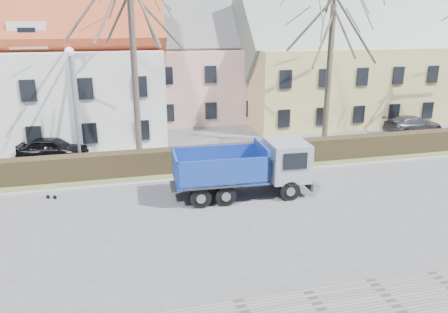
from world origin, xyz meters
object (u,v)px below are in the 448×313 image
object	(u,v)px
parked_car_a	(53,148)
parked_car_b	(413,125)
dump_truck	(237,169)
streetlight	(76,112)
cart_frame	(46,191)

from	to	relation	value
parked_car_a	parked_car_b	bearing A→B (deg)	-77.04
dump_truck	parked_car_a	xyz separation A→B (m)	(-9.21, 8.13, -0.64)
streetlight	dump_truck	bearing A→B (deg)	-34.04
parked_car_b	dump_truck	bearing A→B (deg)	116.16
parked_car_a	dump_truck	bearing A→B (deg)	-119.12
cart_frame	parked_car_a	distance (m)	6.32
streetlight	cart_frame	distance (m)	4.66
streetlight	cart_frame	size ratio (longest dim) A/B	8.61
dump_truck	cart_frame	size ratio (longest dim) A/B	8.38
dump_truck	parked_car_b	bearing A→B (deg)	30.22
streetlight	cart_frame	world-z (taller)	streetlight
streetlight	parked_car_a	world-z (taller)	streetlight
parked_car_b	streetlight	bearing A→B (deg)	96.59
streetlight	parked_car_a	distance (m)	4.50
streetlight	parked_car_b	size ratio (longest dim) A/B	1.54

